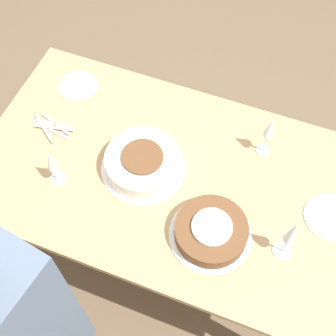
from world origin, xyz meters
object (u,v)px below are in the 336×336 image
Objects in this scene: cake_front_chocolate at (211,231)px; wine_glass_extra at (52,163)px; wine_glass_far at (269,130)px; wine_glass_near at (291,234)px; cake_center_white at (143,163)px.

wine_glass_extra is (-0.63, 0.01, 0.09)m from cake_front_chocolate.
wine_glass_near is at bearing -65.73° from wine_glass_far.
cake_center_white is 1.63× the size of wine_glass_far.
cake_center_white is 0.62m from wine_glass_near.
wine_glass_near is 0.89m from wine_glass_extra.
wine_glass_extra is (-0.89, -0.03, -0.03)m from wine_glass_near.
cake_center_white is at bearing 30.12° from wine_glass_extra.
wine_glass_near is at bearing 1.72° from wine_glass_extra.
cake_center_white is 1.80× the size of wine_glass_extra.
wine_glass_near is 1.14× the size of wine_glass_far.
wine_glass_far is 0.82m from wine_glass_extra.
wine_glass_far reaches higher than cake_center_white.
wine_glass_near is at bearing -13.31° from cake_center_white.
wine_glass_near is (0.26, 0.03, 0.12)m from cake_front_chocolate.
wine_glass_far is (-0.18, 0.39, -0.01)m from wine_glass_near.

